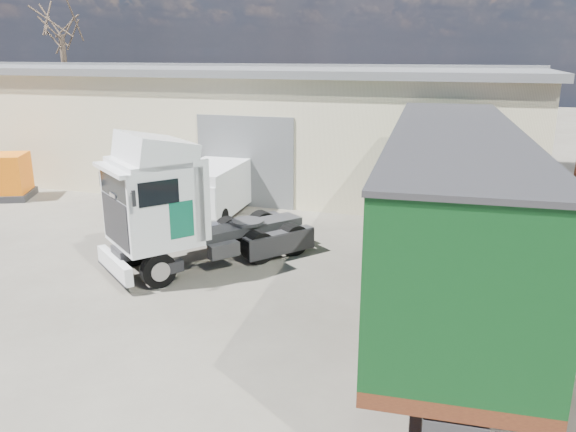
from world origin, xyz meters
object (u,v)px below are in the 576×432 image
(panel_van, at_px, (215,188))
(bare_tree, at_px, (59,19))
(box_trailer, at_px, (451,199))
(tractor_unit, at_px, (179,212))

(panel_van, bearing_deg, bare_tree, 141.24)
(box_trailer, relative_size, panel_van, 2.71)
(panel_van, bearing_deg, tractor_unit, -77.33)
(bare_tree, xyz_separation_m, box_trailer, (23.97, -16.94, -5.29))
(tractor_unit, height_order, box_trailer, box_trailer)
(tractor_unit, relative_size, box_trailer, 0.45)
(box_trailer, bearing_deg, panel_van, 144.17)
(bare_tree, distance_m, tractor_unit, 24.52)
(bare_tree, height_order, tractor_unit, bare_tree)
(box_trailer, distance_m, panel_van, 10.37)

